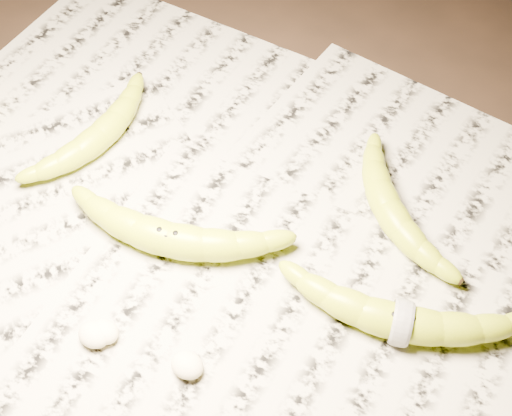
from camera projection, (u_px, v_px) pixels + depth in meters
The scene contains 10 objects.
ground at pixel (249, 240), 0.78m from camera, with size 3.00×3.00×0.00m, color black.
newspaper_patch at pixel (220, 252), 0.77m from camera, with size 0.90×0.70×0.01m, color #AAA792.
banana_left_b at pixel (99, 134), 0.84m from camera, with size 0.18×0.05×0.03m, color #AAB817, non-canonical shape.
banana_center at pixel (169, 237), 0.75m from camera, with size 0.21×0.06×0.04m, color #AAB817, non-canonical shape.
banana_taped at pixel (402, 321), 0.69m from camera, with size 0.23×0.06×0.04m, color #AAB817, non-canonical shape.
banana_upper_a at pixel (389, 207), 0.77m from camera, with size 0.18×0.06×0.03m, color #AAB817, non-canonical shape.
measuring_tape at pixel (402, 321), 0.69m from camera, with size 0.05×0.05×0.00m, color white.
flesh_chunk_a at pixel (103, 330), 0.70m from camera, with size 0.03×0.03×0.02m, color beige.
flesh_chunk_b at pixel (93, 333), 0.69m from camera, with size 0.03×0.03×0.02m, color beige.
flesh_chunk_c at pixel (187, 364), 0.68m from camera, with size 0.03×0.03×0.02m, color beige.
Camera 1 is at (0.23, -0.36, 0.65)m, focal length 50.00 mm.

